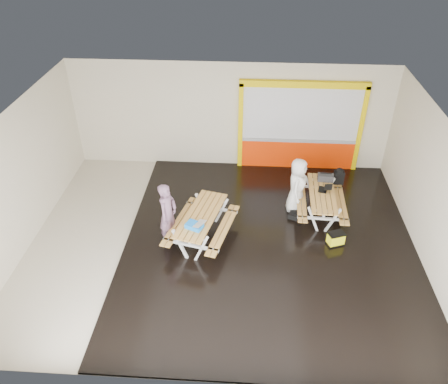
# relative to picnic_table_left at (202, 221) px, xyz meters

# --- Properties ---
(room) EXTENTS (10.02, 8.02, 3.52)m
(room) POSITION_rel_picnic_table_left_xyz_m (0.52, -0.08, 1.10)
(room) COLOR beige
(room) RESTS_ON ground
(deck) EXTENTS (7.50, 7.98, 0.05)m
(deck) POSITION_rel_picnic_table_left_xyz_m (1.77, -0.08, -0.62)
(deck) COLOR black
(deck) RESTS_ON room
(kiosk) EXTENTS (3.88, 0.16, 3.00)m
(kiosk) POSITION_rel_picnic_table_left_xyz_m (2.72, 3.86, 0.80)
(kiosk) COLOR #F43302
(kiosk) RESTS_ON room
(picnic_table_left) EXTENTS (1.90, 2.40, 0.85)m
(picnic_table_left) POSITION_rel_picnic_table_left_xyz_m (0.00, 0.00, 0.00)
(picnic_table_left) COLOR #BD8A44
(picnic_table_left) RESTS_ON deck
(picnic_table_right) EXTENTS (1.41, 2.02, 0.79)m
(picnic_table_right) POSITION_rel_picnic_table_left_xyz_m (3.21, 1.28, -0.04)
(picnic_table_right) COLOR #BD8A44
(picnic_table_right) RESTS_ON deck
(person_left) EXTENTS (0.59, 0.73, 1.74)m
(person_left) POSITION_rel_picnic_table_left_xyz_m (-0.84, -0.09, 0.24)
(person_left) COLOR #74536C
(person_left) RESTS_ON deck
(person_right) EXTENTS (0.70, 0.92, 1.68)m
(person_right) POSITION_rel_picnic_table_left_xyz_m (2.53, 1.50, 0.18)
(person_right) COLOR white
(person_right) RESTS_ON deck
(laptop_left) EXTENTS (0.53, 0.51, 0.17)m
(laptop_left) POSITION_rel_picnic_table_left_xyz_m (-0.08, -0.48, 0.25)
(laptop_left) COLOR silver
(laptop_left) RESTS_ON picnic_table_left
(laptop_right) EXTENTS (0.43, 0.39, 0.15)m
(laptop_right) POSITION_rel_picnic_table_left_xyz_m (3.28, 1.40, 0.19)
(laptop_right) COLOR black
(laptop_right) RESTS_ON picnic_table_right
(blue_pouch) EXTENTS (0.48, 0.42, 0.12)m
(blue_pouch) POSITION_rel_picnic_table_left_xyz_m (-0.11, -0.53, 0.26)
(blue_pouch) COLOR blue
(blue_pouch) RESTS_ON picnic_table_left
(toolbox) EXTENTS (0.45, 0.26, 0.25)m
(toolbox) POSITION_rel_picnic_table_left_xyz_m (3.36, 1.89, 0.24)
(toolbox) COLOR black
(toolbox) RESTS_ON picnic_table_right
(backpack) EXTENTS (0.29, 0.19, 0.49)m
(backpack) POSITION_rel_picnic_table_left_xyz_m (3.81, 2.24, 0.07)
(backpack) COLOR black
(backpack) RESTS_ON picnic_table_right
(dark_case) EXTENTS (0.48, 0.42, 0.15)m
(dark_case) POSITION_rel_picnic_table_left_xyz_m (2.54, 1.06, -0.52)
(dark_case) COLOR black
(dark_case) RESTS_ON deck
(fluke_bag) EXTENTS (0.49, 0.41, 0.37)m
(fluke_bag) POSITION_rel_picnic_table_left_xyz_m (3.47, 0.00, -0.42)
(fluke_bag) COLOR black
(fluke_bag) RESTS_ON deck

